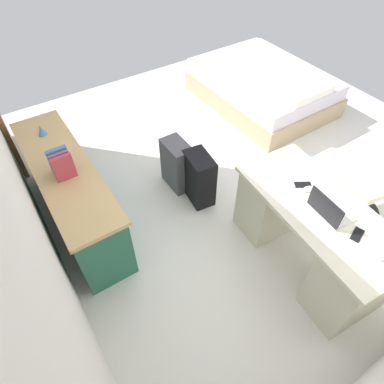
{
  "coord_description": "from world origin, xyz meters",
  "views": [
    {
      "loc": [
        -2.11,
        2.03,
        2.73
      ],
      "look_at": [
        -0.44,
        0.94,
        0.6
      ],
      "focal_mm": 31.4,
      "sensor_mm": 36.0,
      "label": 1
    }
  ],
  "objects_px": {
    "cell_phone_near_laptop": "(357,235)",
    "figurine_small": "(41,130)",
    "credenza": "(72,194)",
    "suitcase_black": "(199,178)",
    "office_chair": "(372,181)",
    "desk": "(310,234)",
    "laptop": "(329,210)",
    "bed": "(262,87)",
    "computer_mouse": "(308,189)",
    "cell_phone_by_mouse": "(303,185)",
    "suitcase_spare_grey": "(177,165)"
  },
  "relations": [
    {
      "from": "cell_phone_by_mouse",
      "to": "desk",
      "type": "bearing_deg",
      "value": -159.78
    },
    {
      "from": "cell_phone_near_laptop",
      "to": "cell_phone_by_mouse",
      "type": "relative_size",
      "value": 1.0
    },
    {
      "from": "computer_mouse",
      "to": "figurine_small",
      "type": "distance_m",
      "value": 2.51
    },
    {
      "from": "cell_phone_by_mouse",
      "to": "figurine_small",
      "type": "bearing_deg",
      "value": 72.82
    },
    {
      "from": "suitcase_black",
      "to": "figurine_small",
      "type": "height_order",
      "value": "figurine_small"
    },
    {
      "from": "suitcase_spare_grey",
      "to": "cell_phone_by_mouse",
      "type": "bearing_deg",
      "value": -158.2
    },
    {
      "from": "desk",
      "to": "figurine_small",
      "type": "relative_size",
      "value": 13.53
    },
    {
      "from": "cell_phone_near_laptop",
      "to": "figurine_small",
      "type": "distance_m",
      "value": 2.91
    },
    {
      "from": "bed",
      "to": "cell_phone_near_laptop",
      "type": "xyz_separation_m",
      "value": [
        -2.57,
        1.46,
        0.51
      ]
    },
    {
      "from": "credenza",
      "to": "figurine_small",
      "type": "distance_m",
      "value": 0.69
    },
    {
      "from": "desk",
      "to": "credenza",
      "type": "distance_m",
      "value": 2.22
    },
    {
      "from": "laptop",
      "to": "figurine_small",
      "type": "distance_m",
      "value": 2.68
    },
    {
      "from": "suitcase_black",
      "to": "cell_phone_by_mouse",
      "type": "bearing_deg",
      "value": -148.52
    },
    {
      "from": "office_chair",
      "to": "figurine_small",
      "type": "xyz_separation_m",
      "value": [
        2.03,
        2.5,
        0.37
      ]
    },
    {
      "from": "credenza",
      "to": "cell_phone_near_laptop",
      "type": "height_order",
      "value": "cell_phone_near_laptop"
    },
    {
      "from": "laptop",
      "to": "desk",
      "type": "bearing_deg",
      "value": -14.06
    },
    {
      "from": "bed",
      "to": "cell_phone_by_mouse",
      "type": "height_order",
      "value": "cell_phone_by_mouse"
    },
    {
      "from": "suitcase_spare_grey",
      "to": "cell_phone_near_laptop",
      "type": "xyz_separation_m",
      "value": [
        -1.8,
        -0.44,
        0.47
      ]
    },
    {
      "from": "suitcase_black",
      "to": "cell_phone_near_laptop",
      "type": "distance_m",
      "value": 1.6
    },
    {
      "from": "bed",
      "to": "laptop",
      "type": "relative_size",
      "value": 5.87
    },
    {
      "from": "suitcase_spare_grey",
      "to": "cell_phone_near_laptop",
      "type": "relative_size",
      "value": 4.12
    },
    {
      "from": "credenza",
      "to": "suitcase_spare_grey",
      "type": "xyz_separation_m",
      "value": [
        -0.11,
        -1.11,
        -0.09
      ]
    },
    {
      "from": "cell_phone_near_laptop",
      "to": "cell_phone_by_mouse",
      "type": "xyz_separation_m",
      "value": [
        0.58,
        -0.04,
        0.0
      ]
    },
    {
      "from": "desk",
      "to": "office_chair",
      "type": "xyz_separation_m",
      "value": [
        0.1,
        -0.95,
        0.03
      ]
    },
    {
      "from": "laptop",
      "to": "cell_phone_by_mouse",
      "type": "relative_size",
      "value": 2.4
    },
    {
      "from": "credenza",
      "to": "suitcase_black",
      "type": "xyz_separation_m",
      "value": [
        -0.42,
        -1.19,
        -0.08
      ]
    },
    {
      "from": "suitcase_spare_grey",
      "to": "cell_phone_near_laptop",
      "type": "height_order",
      "value": "cell_phone_near_laptop"
    },
    {
      "from": "cell_phone_near_laptop",
      "to": "figurine_small",
      "type": "relative_size",
      "value": 1.24
    },
    {
      "from": "suitcase_black",
      "to": "office_chair",
      "type": "bearing_deg",
      "value": -121.78
    },
    {
      "from": "office_chair",
      "to": "bed",
      "type": "bearing_deg",
      "value": -13.53
    },
    {
      "from": "credenza",
      "to": "computer_mouse",
      "type": "relative_size",
      "value": 18.0
    },
    {
      "from": "cell_phone_by_mouse",
      "to": "suitcase_spare_grey",
      "type": "bearing_deg",
      "value": 54.05
    },
    {
      "from": "figurine_small",
      "to": "office_chair",
      "type": "bearing_deg",
      "value": -129.07
    },
    {
      "from": "desk",
      "to": "laptop",
      "type": "height_order",
      "value": "laptop"
    },
    {
      "from": "desk",
      "to": "cell_phone_near_laptop",
      "type": "bearing_deg",
      "value": -177.81
    },
    {
      "from": "desk",
      "to": "office_chair",
      "type": "bearing_deg",
      "value": -83.76
    },
    {
      "from": "desk",
      "to": "credenza",
      "type": "height_order",
      "value": "desk"
    },
    {
      "from": "credenza",
      "to": "bed",
      "type": "relative_size",
      "value": 0.94
    },
    {
      "from": "office_chair",
      "to": "cell_phone_near_laptop",
      "type": "height_order",
      "value": "office_chair"
    },
    {
      "from": "suitcase_black",
      "to": "laptop",
      "type": "xyz_separation_m",
      "value": [
        -1.24,
        -0.34,
        0.51
      ]
    },
    {
      "from": "credenza",
      "to": "laptop",
      "type": "bearing_deg",
      "value": -137.35
    },
    {
      "from": "laptop",
      "to": "figurine_small",
      "type": "xyz_separation_m",
      "value": [
        2.2,
        1.53,
        -0.0
      ]
    },
    {
      "from": "desk",
      "to": "computer_mouse",
      "type": "xyz_separation_m",
      "value": [
        0.19,
        -0.05,
        0.37
      ]
    },
    {
      "from": "computer_mouse",
      "to": "cell_phone_by_mouse",
      "type": "bearing_deg",
      "value": -3.57
    },
    {
      "from": "laptop",
      "to": "cell_phone_by_mouse",
      "type": "height_order",
      "value": "laptop"
    },
    {
      "from": "office_chair",
      "to": "computer_mouse",
      "type": "relative_size",
      "value": 9.4
    },
    {
      "from": "computer_mouse",
      "to": "figurine_small",
      "type": "bearing_deg",
      "value": 43.93
    },
    {
      "from": "desk",
      "to": "laptop",
      "type": "relative_size",
      "value": 4.55
    },
    {
      "from": "computer_mouse",
      "to": "bed",
      "type": "bearing_deg",
      "value": -30.06
    },
    {
      "from": "cell_phone_near_laptop",
      "to": "figurine_small",
      "type": "xyz_separation_m",
      "value": [
        2.45,
        1.56,
        0.04
      ]
    }
  ]
}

